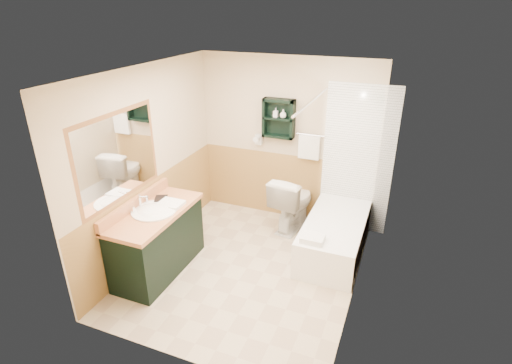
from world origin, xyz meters
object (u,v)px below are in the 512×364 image
object	(u,v)px
vanity_book	(154,192)
soap_bottle_b	(283,115)
hair_dryer	(259,139)
bathtub	(334,236)
toilet	(293,202)
wall_shelf	(279,118)
vanity	(158,241)
soap_bottle_a	(276,115)

from	to	relation	value
vanity_book	soap_bottle_b	bearing A→B (deg)	28.31
hair_dryer	bathtub	size ratio (longest dim) A/B	0.16
hair_dryer	toilet	size ratio (longest dim) A/B	0.29
wall_shelf	vanity	size ratio (longest dim) A/B	0.43
hair_dryer	bathtub	bearing A→B (deg)	-27.08
wall_shelf	soap_bottle_a	bearing A→B (deg)	-173.22
wall_shelf	toilet	distance (m)	1.21
soap_bottle_a	toilet	bearing A→B (deg)	-31.08
vanity	vanity_book	distance (m)	0.59
hair_dryer	bathtub	distance (m)	1.77
vanity_book	soap_bottle_a	xyz separation A→B (m)	(1.02, 1.56, 0.68)
vanity	toilet	distance (m)	2.00
bathtub	soap_bottle_a	xyz separation A→B (m)	(-1.07, 0.65, 1.35)
bathtub	vanity_book	world-z (taller)	vanity_book
wall_shelf	vanity	bearing A→B (deg)	-116.28
toilet	soap_bottle_a	world-z (taller)	soap_bottle_a
wall_shelf	soap_bottle_a	world-z (taller)	wall_shelf
toilet	soap_bottle_b	distance (m)	1.25
hair_dryer	toilet	distance (m)	1.04
hair_dryer	soap_bottle_b	bearing A→B (deg)	-4.67
hair_dryer	vanity_book	xyz separation A→B (m)	(-0.76, -1.59, -0.28)
vanity_book	soap_bottle_a	world-z (taller)	soap_bottle_a
bathtub	toilet	xyz separation A→B (m)	(-0.71, 0.43, 0.16)
vanity	soap_bottle_b	world-z (taller)	soap_bottle_b
wall_shelf	bathtub	size ratio (longest dim) A/B	0.37
wall_shelf	vanity_book	world-z (taller)	wall_shelf
vanity	soap_bottle_b	bearing A→B (deg)	61.98
soap_bottle_b	vanity	bearing A→B (deg)	-118.02
hair_dryer	vanity	distance (m)	2.09
vanity	toilet	xyz separation A→B (m)	(1.21, 1.59, -0.00)
wall_shelf	vanity_book	bearing A→B (deg)	-124.16
wall_shelf	toilet	xyz separation A→B (m)	(0.32, -0.22, -1.15)
hair_dryer	soap_bottle_b	world-z (taller)	soap_bottle_b
toilet	hair_dryer	bearing A→B (deg)	-13.15
vanity	toilet	bearing A→B (deg)	52.66
soap_bottle_a	wall_shelf	bearing A→B (deg)	6.78
vanity_book	soap_bottle_a	size ratio (longest dim) A/B	1.55
vanity	toilet	size ratio (longest dim) A/B	1.56
vanity	bathtub	bearing A→B (deg)	31.14
wall_shelf	vanity	xyz separation A→B (m)	(-0.89, -1.81, -1.14)
bathtub	vanity_book	bearing A→B (deg)	-156.42
bathtub	soap_bottle_b	distance (m)	1.79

